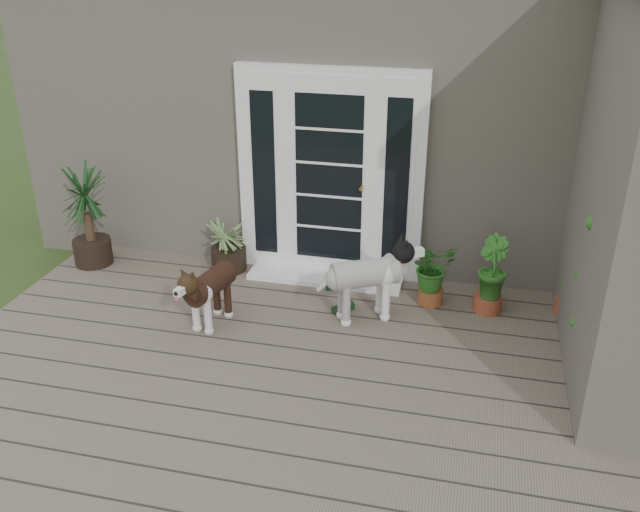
# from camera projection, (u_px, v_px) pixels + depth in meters

# --- Properties ---
(deck) EXTENTS (6.20, 4.60, 0.12)m
(deck) POSITION_uv_depth(u_px,v_px,m) (293.00, 402.00, 5.40)
(deck) COLOR #6B5B4C
(deck) RESTS_ON ground
(house_main) EXTENTS (7.40, 4.00, 3.10)m
(house_main) POSITION_uv_depth(u_px,v_px,m) (382.00, 97.00, 8.49)
(house_main) COLOR #665E54
(house_main) RESTS_ON ground
(door_unit) EXTENTS (1.90, 0.14, 2.15)m
(door_unit) POSITION_uv_depth(u_px,v_px,m) (330.00, 175.00, 6.88)
(door_unit) COLOR white
(door_unit) RESTS_ON deck
(door_step) EXTENTS (1.60, 0.40, 0.05)m
(door_step) POSITION_uv_depth(u_px,v_px,m) (325.00, 277.00, 7.16)
(door_step) COLOR white
(door_step) RESTS_ON deck
(brindle_dog) EXTENTS (0.46, 0.78, 0.61)m
(brindle_dog) POSITION_uv_depth(u_px,v_px,m) (211.00, 295.00, 6.23)
(brindle_dog) COLOR #351D13
(brindle_dog) RESTS_ON deck
(white_dog) EXTENTS (0.90, 0.71, 0.69)m
(white_dog) POSITION_uv_depth(u_px,v_px,m) (365.00, 286.00, 6.30)
(white_dog) COLOR silver
(white_dog) RESTS_ON deck
(spider_plant) EXTENTS (0.79, 0.79, 0.67)m
(spider_plant) POSITION_uv_depth(u_px,v_px,m) (228.00, 241.00, 7.25)
(spider_plant) COLOR #8C9E61
(spider_plant) RESTS_ON deck
(yucca) EXTENTS (0.87, 0.87, 1.11)m
(yucca) POSITION_uv_depth(u_px,v_px,m) (87.00, 216.00, 7.28)
(yucca) COLOR black
(yucca) RESTS_ON deck
(herb_a) EXTENTS (0.61, 0.61, 0.56)m
(herb_a) POSITION_uv_depth(u_px,v_px,m) (432.00, 277.00, 6.59)
(herb_a) COLOR #1E611B
(herb_a) RESTS_ON deck
(herb_b) EXTENTS (0.48, 0.48, 0.54)m
(herb_b) POSITION_uv_depth(u_px,v_px,m) (489.00, 285.00, 6.47)
(herb_b) COLOR #215217
(herb_b) RESTS_ON deck
(herb_c) EXTENTS (0.45, 0.45, 0.50)m
(herb_c) POSITION_uv_depth(u_px,v_px,m) (573.00, 291.00, 6.41)
(herb_c) COLOR #2D621C
(herb_c) RESTS_ON deck
(sapling) EXTENTS (0.61, 0.61, 1.75)m
(sapling) POSITION_uv_depth(u_px,v_px,m) (604.00, 274.00, 5.34)
(sapling) COLOR #1E5A19
(sapling) RESTS_ON deck
(clog_left) EXTENTS (0.20, 0.35, 0.10)m
(clog_left) POSITION_uv_depth(u_px,v_px,m) (332.00, 280.00, 7.04)
(clog_left) COLOR #143316
(clog_left) RESTS_ON deck
(clog_right) EXTENTS (0.25, 0.28, 0.08)m
(clog_right) POSITION_uv_depth(u_px,v_px,m) (343.00, 307.00, 6.55)
(clog_right) COLOR black
(clog_right) RESTS_ON deck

